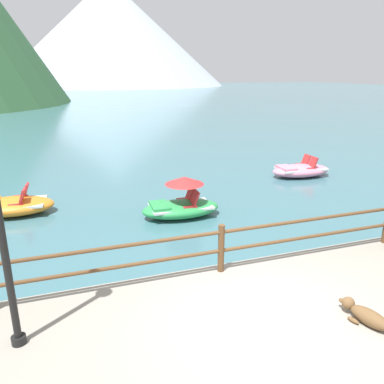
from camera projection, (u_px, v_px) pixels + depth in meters
ground_plane at (84, 110)px, 42.14m from camera, size 200.00×200.00×0.00m
dock_railing at (221, 243)px, 7.16m from camera, size 23.92×0.12×0.95m
dog_resting at (366, 315)px, 5.79m from camera, size 0.45×1.07×0.26m
pedal_boat_0 at (12, 206)px, 11.30m from camera, size 2.47×1.54×0.84m
pedal_boat_1 at (301, 170)px, 15.42m from camera, size 2.50×1.34×0.83m
pedal_boat_3 at (181, 204)px, 11.09m from camera, size 2.32×1.27×1.20m
distant_peak at (110, 33)px, 115.17m from camera, size 68.12×68.12×30.36m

